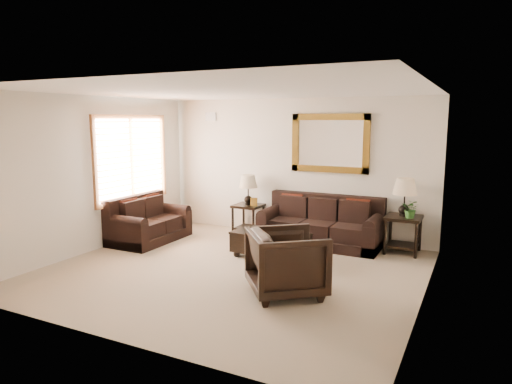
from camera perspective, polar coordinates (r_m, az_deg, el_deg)
The scene contains 11 objects.
room at distance 6.78m, azimuth -3.06°, elevation 1.06°, with size 5.51×5.01×2.71m.
window at distance 9.06m, azimuth -15.25°, elevation 4.04°, with size 0.07×1.96×1.66m.
mirror at distance 8.71m, azimuth 9.20°, elevation 6.03°, with size 1.50×0.06×1.10m.
air_vent at distance 9.82m, azimuth -5.67°, elevation 9.35°, with size 0.25×0.02×0.18m, color #999999.
sofa at distance 8.55m, azimuth 8.14°, elevation -4.34°, with size 2.19×0.95×0.90m.
loveseat at distance 8.96m, azimuth -13.45°, elevation -3.94°, with size 0.91×1.52×0.86m.
end_table_left at distance 9.17m, azimuth -0.98°, elevation -0.43°, with size 0.54×0.54×1.20m.
end_table_right at distance 8.21m, azimuth 18.04°, elevation -1.49°, with size 0.59×0.59×1.31m.
coffee_table at distance 7.69m, azimuth 1.78°, elevation -6.25°, with size 1.31×0.80×0.53m.
armchair at distance 6.07m, azimuth 3.87°, elevation -8.37°, with size 0.93×0.87×0.95m, color black.
potted_plant at distance 8.11m, azimuth 18.80°, elevation -2.25°, with size 0.28×0.32×0.25m, color #24501B.
Camera 1 is at (3.31, -5.84, 2.29)m, focal length 32.00 mm.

